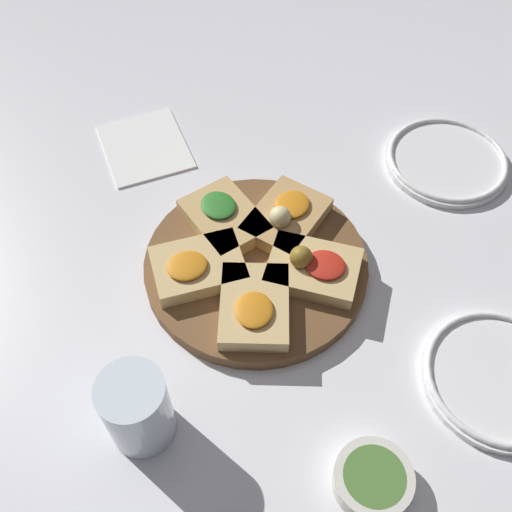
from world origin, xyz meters
TOP-DOWN VIEW (x-y plane):
  - ground_plane at (0.00, 0.00)m, footprint 3.00×3.00m
  - serving_board at (0.00, 0.00)m, footprint 0.30×0.30m
  - focaccia_slice_0 at (0.00, -0.08)m, footprint 0.09×0.12m
  - focaccia_slice_1 at (0.08, -0.02)m, footprint 0.13×0.11m
  - focaccia_slice_2 at (0.04, 0.07)m, footprint 0.13×0.14m
  - focaccia_slice_3 at (-0.05, 0.06)m, footprint 0.14×0.14m
  - focaccia_slice_4 at (-0.07, -0.03)m, footprint 0.14×0.12m
  - plate_left at (-0.13, 0.34)m, footprint 0.19×0.19m
  - plate_right at (0.22, 0.25)m, footprint 0.18×0.18m
  - water_glass at (0.19, -0.18)m, footprint 0.07×0.07m
  - napkin_stack at (-0.27, -0.12)m, footprint 0.16×0.15m
  - dipping_bowl at (0.30, 0.06)m, footprint 0.09×0.09m

SIDE VIEW (x-z plane):
  - ground_plane at x=0.00m, z-range 0.00..0.00m
  - napkin_stack at x=-0.27m, z-range 0.00..0.01m
  - plate_left at x=-0.13m, z-range 0.00..0.02m
  - plate_right at x=0.22m, z-range 0.00..0.02m
  - serving_board at x=0.00m, z-range 0.00..0.02m
  - dipping_bowl at x=0.30m, z-range 0.00..0.03m
  - focaccia_slice_0 at x=0.00m, z-range 0.02..0.05m
  - focaccia_slice_1 at x=0.08m, z-range 0.02..0.05m
  - focaccia_slice_4 at x=-0.07m, z-range 0.02..0.05m
  - focaccia_slice_2 at x=0.04m, z-range 0.01..0.06m
  - focaccia_slice_3 at x=-0.05m, z-range 0.01..0.06m
  - water_glass at x=0.19m, z-range 0.00..0.11m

